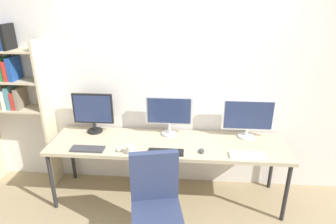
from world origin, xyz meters
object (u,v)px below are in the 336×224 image
object	(u,v)px
monitor_right	(248,117)
keyboard_right	(247,155)
monitor_left	(93,111)
keyboard_center	(166,152)
monitor_center	(169,113)
keyboard_left	(88,149)
mouse_left_side	(119,149)
desk	(168,146)
office_chair	(156,216)
mouse_right_side	(202,151)
bookshelf	(5,84)
coffee_mug	(130,150)

from	to	relation	value
monitor_right	keyboard_right	world-z (taller)	monitor_right
monitor_left	keyboard_center	size ratio (longest dim) A/B	1.30
monitor_center	keyboard_left	world-z (taller)	monitor_center
monitor_center	mouse_left_side	world-z (taller)	monitor_center
desk	keyboard_center	distance (m)	0.24
office_chair	mouse_right_side	bearing A→B (deg)	55.46
desk	keyboard_center	xyz separation A→B (m)	(0.00, -0.23, 0.06)
monitor_right	keyboard_right	bearing A→B (deg)	-97.72
desk	keyboard_left	size ratio (longest dim) A/B	7.44
bookshelf	monitor_left	bearing A→B (deg)	-0.96
office_chair	keyboard_right	distance (m)	1.10
keyboard_left	mouse_right_side	size ratio (longest dim) A/B	3.69
keyboard_center	coffee_mug	world-z (taller)	coffee_mug
keyboard_left	coffee_mug	bearing A→B (deg)	-4.72
office_chair	keyboard_center	distance (m)	0.66
keyboard_center	mouse_left_side	world-z (taller)	mouse_left_side
desk	keyboard_left	world-z (taller)	keyboard_left
keyboard_center	mouse_right_side	xyz separation A→B (m)	(0.37, 0.04, 0.01)
keyboard_right	mouse_left_side	world-z (taller)	mouse_left_side
desk	mouse_right_side	bearing A→B (deg)	-26.48
keyboard_right	bookshelf	bearing A→B (deg)	170.58
office_chair	keyboard_left	size ratio (longest dim) A/B	2.79
keyboard_right	coffee_mug	distance (m)	1.21
keyboard_left	keyboard_center	world-z (taller)	same
coffee_mug	office_chair	bearing A→B (deg)	-57.68
monitor_center	mouse_left_side	size ratio (longest dim) A/B	5.63
office_chair	keyboard_right	xyz separation A→B (m)	(0.88, 0.56, 0.35)
mouse_right_side	monitor_center	bearing A→B (deg)	133.13
keyboard_left	coffee_mug	xyz separation A→B (m)	(0.47, -0.04, 0.04)
monitor_right	keyboard_left	size ratio (longest dim) A/B	1.65
bookshelf	keyboard_center	world-z (taller)	bookshelf
desk	mouse_left_side	distance (m)	0.55
monitor_center	coffee_mug	world-z (taller)	monitor_center
monitor_right	keyboard_right	size ratio (longest dim) A/B	1.62
desk	keyboard_right	xyz separation A→B (m)	(0.84, -0.23, 0.06)
bookshelf	keyboard_left	xyz separation A→B (m)	(1.09, -0.46, -0.56)
keyboard_right	coffee_mug	size ratio (longest dim) A/B	3.42
monitor_right	keyboard_center	size ratio (longest dim) A/B	1.58
monitor_right	keyboard_left	world-z (taller)	monitor_right
monitor_left	monitor_right	distance (m)	1.80
monitor_center	monitor_right	bearing A→B (deg)	0.00
monitor_left	keyboard_center	world-z (taller)	monitor_left
keyboard_left	coffee_mug	world-z (taller)	coffee_mug
desk	mouse_right_side	world-z (taller)	mouse_right_side
desk	keyboard_left	xyz separation A→B (m)	(-0.84, -0.23, 0.06)
keyboard_center	keyboard_right	distance (m)	0.84
monitor_left	keyboard_center	bearing A→B (deg)	-26.17
office_chair	keyboard_left	xyz separation A→B (m)	(-0.80, 0.56, 0.35)
keyboard_right	mouse_left_side	distance (m)	1.34
monitor_center	coffee_mug	size ratio (longest dim) A/B	5.10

